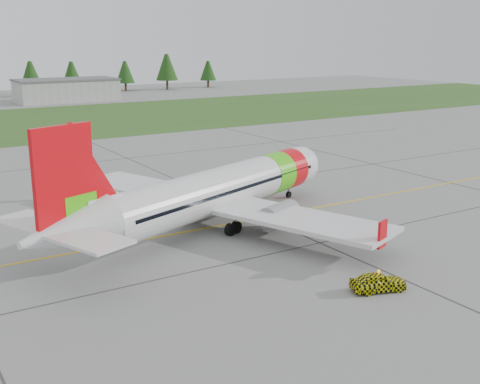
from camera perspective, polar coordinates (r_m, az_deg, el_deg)
ground at (r=42.14m, az=-3.04°, el=-7.23°), size 320.00×320.00×0.00m
aircraft at (r=50.67m, az=-2.36°, el=0.05°), size 32.53×30.91×10.28m
follow_me_car at (r=38.85m, az=13.07°, el=-6.68°), size 1.61×1.75×3.59m
taxi_guideline at (r=48.87m, az=-7.62°, el=-4.23°), size 120.00×0.25×0.02m
hangar_east at (r=159.04m, az=-16.12°, el=9.21°), size 24.00×12.00×5.20m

